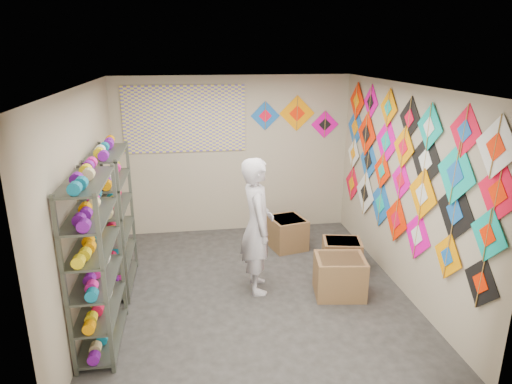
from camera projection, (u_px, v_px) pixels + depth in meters
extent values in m
plane|color=#282623|center=(252.00, 291.00, 6.13)|extent=(4.50, 4.50, 0.00)
plane|color=tan|center=(233.00, 156.00, 7.84)|extent=(4.00, 0.00, 4.00)
plane|color=tan|center=(292.00, 283.00, 3.60)|extent=(4.00, 0.00, 4.00)
plane|color=tan|center=(86.00, 203.00, 5.43)|extent=(0.00, 4.50, 4.50)
plane|color=tan|center=(402.00, 189.00, 6.00)|extent=(0.00, 4.50, 4.50)
plane|color=gray|center=(251.00, 86.00, 5.31)|extent=(4.50, 4.50, 0.00)
cube|color=#4C5147|center=(95.00, 264.00, 4.78)|extent=(0.40, 1.10, 1.90)
cube|color=#4C5147|center=(114.00, 220.00, 6.01)|extent=(0.40, 1.10, 1.90)
cylinder|color=#EB1A97|center=(85.00, 278.00, 4.30)|extent=(0.12, 0.10, 0.12)
cylinder|color=#FF9500|center=(89.00, 269.00, 4.48)|extent=(0.12, 0.10, 0.12)
cylinder|color=yellow|center=(93.00, 260.00, 4.67)|extent=(0.12, 0.10, 0.12)
cylinder|color=white|center=(96.00, 252.00, 4.85)|extent=(0.12, 0.10, 0.12)
cylinder|color=red|center=(99.00, 245.00, 5.03)|extent=(0.12, 0.10, 0.12)
cylinder|color=#701298|center=(102.00, 238.00, 5.21)|extent=(0.12, 0.10, 0.12)
cylinder|color=#D1BE7C|center=(107.00, 227.00, 5.53)|extent=(0.12, 0.10, 0.12)
cylinder|color=#0F7497|center=(109.00, 221.00, 5.71)|extent=(0.12, 0.10, 0.12)
cylinder|color=#EB1A97|center=(112.00, 216.00, 5.89)|extent=(0.12, 0.10, 0.12)
cylinder|color=#FF9500|center=(114.00, 211.00, 6.07)|extent=(0.12, 0.10, 0.12)
cylinder|color=yellow|center=(116.00, 206.00, 6.25)|extent=(0.12, 0.10, 0.12)
cylinder|color=white|center=(118.00, 202.00, 6.43)|extent=(0.12, 0.10, 0.12)
cube|color=black|center=(481.00, 283.00, 4.41)|extent=(0.03, 0.55, 0.55)
cube|color=#F89000|center=(448.00, 257.00, 4.94)|extent=(0.02, 0.53, 0.53)
cube|color=#E00394|center=(417.00, 236.00, 5.62)|extent=(0.04, 0.63, 0.63)
cube|color=#FF2500|center=(396.00, 220.00, 6.15)|extent=(0.03, 0.63, 0.63)
cube|color=#1659AD|center=(381.00, 204.00, 6.67)|extent=(0.02, 0.71, 0.71)
cube|color=silver|center=(365.00, 193.00, 7.20)|extent=(0.01, 0.71, 0.71)
cube|color=red|center=(352.00, 184.00, 7.81)|extent=(0.02, 0.61, 0.61)
cube|color=#0AAC9A|center=(488.00, 235.00, 4.24)|extent=(0.01, 0.55, 0.55)
cube|color=black|center=(455.00, 212.00, 4.79)|extent=(0.02, 0.70, 0.70)
cube|color=#F89000|center=(422.00, 194.00, 5.42)|extent=(0.01, 0.65, 0.65)
cube|color=#E00394|center=(401.00, 180.00, 5.99)|extent=(0.02, 0.53, 0.53)
cube|color=#FF2500|center=(382.00, 171.00, 6.53)|extent=(0.03, 0.54, 0.54)
cube|color=#1659AD|center=(369.00, 161.00, 7.04)|extent=(0.03, 0.67, 0.67)
cube|color=silver|center=(353.00, 153.00, 7.62)|extent=(0.03, 0.50, 0.50)
cube|color=red|center=(498.00, 193.00, 4.10)|extent=(0.03, 0.60, 0.60)
cube|color=#0AAC9A|center=(456.00, 174.00, 4.72)|extent=(0.04, 0.70, 0.70)
cube|color=black|center=(426.00, 161.00, 5.33)|extent=(0.04, 0.71, 0.71)
cube|color=#F89000|center=(404.00, 147.00, 5.84)|extent=(0.02, 0.55, 0.55)
cube|color=#E00394|center=(386.00, 141.00, 6.38)|extent=(0.03, 0.70, 0.70)
cube|color=#FF2500|center=(367.00, 134.00, 7.03)|extent=(0.01, 0.69, 0.69)
cube|color=#1659AD|center=(355.00, 127.00, 7.53)|extent=(0.01, 0.68, 0.68)
cube|color=silver|center=(497.00, 147.00, 4.07)|extent=(0.03, 0.60, 0.60)
cube|color=red|center=(465.00, 131.00, 4.55)|extent=(0.03, 0.55, 0.55)
cube|color=#0AAC9A|center=(430.00, 127.00, 5.19)|extent=(0.01, 0.56, 0.56)
cube|color=black|center=(410.00, 118.00, 5.67)|extent=(0.02, 0.55, 0.55)
cube|color=#F89000|center=(389.00, 108.00, 6.22)|extent=(0.02, 0.53, 0.53)
cube|color=#E00394|center=(371.00, 102.00, 6.85)|extent=(0.02, 0.54, 0.54)
cube|color=#FF2500|center=(357.00, 101.00, 7.37)|extent=(0.01, 0.61, 0.61)
cube|color=#1659AD|center=(265.00, 116.00, 7.70)|extent=(0.50, 0.02, 0.50)
cube|color=#F89000|center=(297.00, 113.00, 7.77)|extent=(0.61, 0.02, 0.61)
cube|color=#E00394|center=(325.00, 125.00, 7.90)|extent=(0.49, 0.02, 0.49)
cube|color=#5D4FAB|center=(185.00, 119.00, 7.51)|extent=(2.00, 0.01, 1.10)
imported|color=beige|center=(257.00, 226.00, 5.93)|extent=(0.67, 0.44, 1.82)
cube|color=brown|center=(340.00, 276.00, 5.97)|extent=(0.70, 0.61, 0.53)
cube|color=brown|center=(342.00, 255.00, 6.69)|extent=(0.62, 0.55, 0.45)
cube|color=brown|center=(287.00, 233.00, 7.41)|extent=(0.64, 0.68, 0.50)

